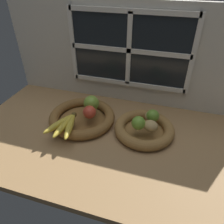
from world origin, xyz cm
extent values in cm
cube|color=#9E774C|center=(0.00, 0.00, -1.50)|extent=(140.00, 90.00, 3.00)
cube|color=silver|center=(0.00, 30.00, 27.50)|extent=(140.00, 3.00, 55.00)
cube|color=black|center=(0.00, 28.10, 31.00)|extent=(64.00, 0.80, 38.00)
cube|color=white|center=(0.00, 27.50, 31.00)|extent=(2.40, 1.20, 38.00)
cube|color=white|center=(0.00, 27.50, 31.00)|extent=(64.00, 1.20, 2.40)
cube|color=white|center=(-32.00, 27.50, 31.00)|extent=(2.40, 1.20, 40.40)
cube|color=white|center=(32.00, 27.50, 31.00)|extent=(2.40, 1.20, 40.40)
cube|color=white|center=(0.00, 27.50, 50.00)|extent=(64.00, 1.20, 2.40)
cube|color=white|center=(0.00, 27.50, 12.00)|extent=(64.00, 1.20, 2.40)
cylinder|color=brown|center=(-17.61, 1.40, 0.50)|extent=(23.88, 23.88, 1.00)
torus|color=brown|center=(-17.61, 1.40, 2.51)|extent=(34.15, 34.15, 5.02)
cylinder|color=olive|center=(15.07, 1.40, 0.50)|extent=(19.71, 19.71, 1.00)
torus|color=olive|center=(15.07, 1.40, 2.51)|extent=(29.06, 29.06, 5.02)
sphere|color=#7AA338|center=(-13.84, 5.92, 9.01)|extent=(7.98, 7.98, 7.98)
sphere|color=#CC422D|center=(-12.19, -0.91, 8.28)|extent=(6.52, 6.52, 6.52)
ellipsoid|color=olive|center=(-15.16, 5.70, 8.63)|extent=(7.90, 7.55, 7.21)
ellipsoid|color=gold|center=(-23.24, -11.50, 6.55)|extent=(9.72, 18.21, 3.05)
ellipsoid|color=gold|center=(-20.48, -12.15, 6.55)|extent=(4.41, 18.58, 3.05)
ellipsoid|color=gold|center=(-17.65, -11.92, 6.55)|extent=(7.26, 18.61, 3.05)
sphere|color=brown|center=(-19.80, -2.97, 6.55)|extent=(2.75, 2.75, 2.75)
ellipsoid|color=tan|center=(17.02, 5.70, 7.34)|extent=(6.07, 6.74, 4.64)
ellipsoid|color=tan|center=(18.20, -1.73, 7.44)|extent=(7.58, 6.79, 4.84)
sphere|color=#6B9E33|center=(12.55, -2.39, 8.25)|extent=(6.46, 6.46, 6.46)
sphere|color=olive|center=(18.02, 5.19, 8.17)|extent=(6.29, 6.29, 6.29)
camera|label=1|loc=(23.40, -79.68, 68.33)|focal=34.11mm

